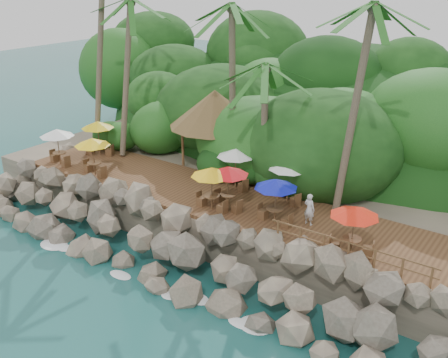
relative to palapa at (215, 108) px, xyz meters
The scene contains 12 objects.
ground 12.05m from the palapa, 70.86° to the right, with size 140.00×140.00×0.00m, color #19514F.
land_base 8.41m from the palapa, 60.09° to the left, with size 32.00×25.20×2.10m, color gray.
jungle_hill 15.11m from the palapa, 75.63° to the left, with size 44.80×28.00×15.40m, color #143811.
seawall 9.86m from the palapa, 66.54° to the right, with size 29.00×4.00×2.30m, color gray, non-canonical shape.
terrace 6.38m from the palapa, 48.97° to the right, with size 26.00×5.00×0.20m, color brown.
jungle_foliage 8.41m from the palapa, 55.40° to the left, with size 44.00×16.00×12.00m, color #143811, non-canonical shape.
foam_line 11.78m from the palapa, 70.31° to the right, with size 25.20×0.80×0.06m.
palms 7.01m from the palapa, 21.54° to the right, with size 31.70×7.46×14.95m.
palapa is the anchor object (origin of this frame).
dining_clusters 5.02m from the palapa, 67.74° to the right, with size 20.97×5.26×2.24m.
railing 13.29m from the palapa, 29.20° to the right, with size 7.20×0.10×1.00m.
waiter 9.76m from the palapa, 25.94° to the right, with size 0.57×0.37×1.57m, color silver.
Camera 1 is at (14.40, -14.48, 13.65)m, focal length 41.90 mm.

